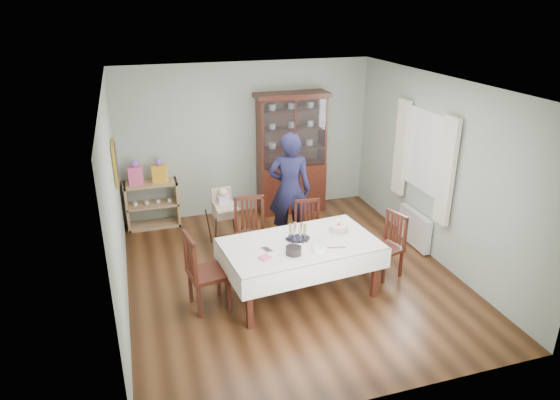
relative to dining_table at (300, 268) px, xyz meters
name	(u,v)px	position (x,y,z in m)	size (l,w,h in m)	color
floor	(291,275)	(0.04, 0.49, -0.38)	(5.00, 5.00, 0.00)	#593319
room_shell	(280,150)	(0.04, 1.02, 1.32)	(5.00, 5.00, 5.00)	#9EAA99
dining_table	(300,268)	(0.00, 0.00, 0.00)	(2.10, 1.34, 0.76)	#481B12
china_cabinet	(291,152)	(0.79, 2.75, 0.74)	(1.30, 0.48, 2.18)	#481B12
sideboard	(152,204)	(-1.71, 2.77, 0.02)	(0.90, 0.38, 0.80)	tan
picture_frame	(115,163)	(-2.18, 1.29, 1.27)	(0.04, 0.48, 0.58)	gold
window	(426,152)	(2.26, 0.79, 1.17)	(0.04, 1.02, 1.22)	white
curtain_left	(447,172)	(2.20, 0.17, 1.07)	(0.07, 0.30, 1.55)	silver
curtain_right	(401,148)	(2.20, 1.41, 1.07)	(0.07, 0.30, 1.55)	silver
radiator	(414,228)	(2.20, 0.79, -0.08)	(0.10, 0.80, 0.55)	white
chair_far_left	(252,247)	(-0.42, 0.92, -0.08)	(0.50, 0.50, 1.03)	#481B12
chair_far_right	(309,243)	(0.45, 0.87, -0.12)	(0.44, 0.44, 0.91)	#481B12
chair_end_left	(207,285)	(-1.22, 0.07, -0.08)	(0.53, 0.53, 1.04)	#481B12
chair_end_right	(385,257)	(1.32, 0.12, -0.11)	(0.51, 0.51, 0.92)	#481B12
woman	(290,190)	(0.33, 1.46, 0.53)	(0.67, 0.44, 1.84)	black
high_chair	(225,224)	(-0.68, 1.68, 0.00)	(0.47, 0.47, 0.97)	black
champagne_tray	(298,235)	(-0.01, 0.11, 0.44)	(0.33, 0.33, 0.20)	silver
birthday_cake	(339,229)	(0.60, 0.15, 0.43)	(0.28, 0.28, 0.19)	white
plate_stack_dark	(294,251)	(-0.18, -0.25, 0.42)	(0.20, 0.20, 0.09)	black
plate_stack_white	(319,248)	(0.15, -0.28, 0.42)	(0.20, 0.20, 0.08)	white
napkin_stack	(265,258)	(-0.55, -0.26, 0.38)	(0.13, 0.13, 0.02)	#F0588D
cutlery	(264,250)	(-0.50, -0.05, 0.38)	(0.11, 0.15, 0.01)	silver
cake_knife	(334,247)	(0.36, -0.25, 0.38)	(0.28, 0.02, 0.01)	silver
gift_bag_pink	(136,174)	(-1.93, 2.75, 0.60)	(0.24, 0.17, 0.42)	#F0588D
gift_bag_orange	(160,171)	(-1.54, 2.75, 0.60)	(0.27, 0.22, 0.42)	yellow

